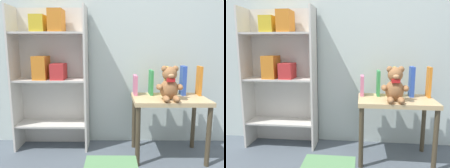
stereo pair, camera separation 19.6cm
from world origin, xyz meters
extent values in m
cube|color=silver|center=(0.00, 1.26, 1.25)|extent=(4.80, 0.06, 2.50)
cube|color=beige|center=(-1.17, 1.08, 0.68)|extent=(0.02, 0.26, 1.37)
cube|color=beige|center=(-0.48, 1.08, 0.68)|extent=(0.02, 0.26, 1.37)
cube|color=beige|center=(-0.83, 1.20, 0.68)|extent=(0.70, 0.02, 1.37)
cube|color=beige|center=(-0.83, 1.08, 0.25)|extent=(0.66, 0.24, 0.02)
cube|color=beige|center=(-0.83, 1.08, 0.68)|extent=(0.66, 0.24, 0.02)
cube|color=beige|center=(-0.83, 1.08, 1.12)|extent=(0.66, 0.24, 0.02)
cube|color=gold|center=(-0.91, 1.07, 1.21)|extent=(0.13, 0.18, 0.15)
cube|color=orange|center=(-0.74, 1.07, 1.23)|extent=(0.13, 0.18, 0.20)
cube|color=orange|center=(-0.91, 1.07, 0.80)|extent=(0.13, 0.18, 0.22)
cube|color=red|center=(-0.74, 1.07, 0.77)|extent=(0.13, 0.18, 0.15)
cube|color=tan|center=(0.27, 0.90, 0.54)|extent=(0.65, 0.41, 0.04)
cylinder|color=#453A29|center=(-0.02, 0.73, 0.26)|extent=(0.04, 0.04, 0.52)
cylinder|color=#453A29|center=(0.57, 0.73, 0.26)|extent=(0.04, 0.04, 0.52)
cylinder|color=#453A29|center=(-0.02, 1.08, 0.26)|extent=(0.04, 0.04, 0.52)
cylinder|color=#453A29|center=(0.57, 1.08, 0.26)|extent=(0.04, 0.04, 0.52)
ellipsoid|color=#99663D|center=(0.25, 0.82, 0.64)|extent=(0.15, 0.12, 0.18)
sphere|color=#99663D|center=(0.25, 0.82, 0.78)|extent=(0.12, 0.12, 0.12)
sphere|color=#99663D|center=(0.20, 0.82, 0.82)|extent=(0.05, 0.05, 0.05)
sphere|color=#99663D|center=(0.29, 0.82, 0.82)|extent=(0.05, 0.05, 0.05)
ellipsoid|color=tan|center=(0.25, 0.77, 0.77)|extent=(0.05, 0.04, 0.04)
ellipsoid|color=#99663D|center=(0.16, 0.81, 0.67)|extent=(0.05, 0.10, 0.05)
ellipsoid|color=#99663D|center=(0.33, 0.81, 0.67)|extent=(0.05, 0.10, 0.05)
ellipsoid|color=#99663D|center=(0.20, 0.74, 0.58)|extent=(0.05, 0.11, 0.05)
ellipsoid|color=#99663D|center=(0.29, 0.74, 0.58)|extent=(0.05, 0.11, 0.05)
cube|color=red|center=(0.25, 0.77, 0.73)|extent=(0.07, 0.02, 0.03)
cube|color=#D17093|center=(-0.02, 1.02, 0.65)|extent=(0.03, 0.14, 0.18)
cube|color=#33934C|center=(0.13, 1.03, 0.67)|extent=(0.03, 0.14, 0.23)
cube|color=gold|center=(0.27, 1.01, 0.69)|extent=(0.03, 0.14, 0.26)
cube|color=#2D51B7|center=(0.42, 1.01, 0.69)|extent=(0.04, 0.11, 0.27)
cube|color=orange|center=(0.57, 1.00, 0.69)|extent=(0.03, 0.11, 0.27)
camera|label=1|loc=(-0.22, -0.98, 1.00)|focal=35.00mm
camera|label=2|loc=(-0.03, -0.97, 1.00)|focal=35.00mm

